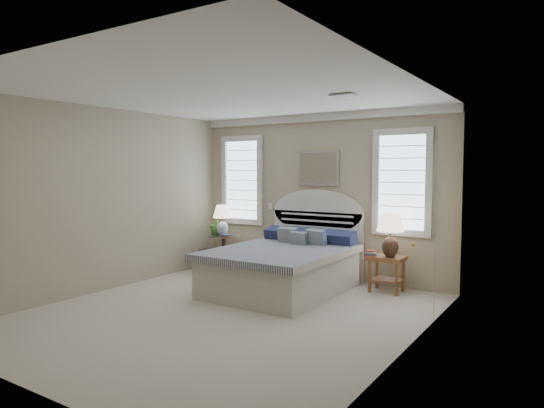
{
  "coord_description": "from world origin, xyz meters",
  "views": [
    {
      "loc": [
        3.69,
        -4.63,
        1.78
      ],
      "look_at": [
        0.05,
        1.0,
        1.31
      ],
      "focal_mm": 32.0,
      "sensor_mm": 36.0,
      "label": 1
    }
  ],
  "objects_px": {
    "lamp_left": "(222,217)",
    "lamp_right": "(390,230)",
    "bed": "(286,264)",
    "side_table_left": "(224,249)",
    "nightstand_right": "(387,266)",
    "floor_pot": "(210,261)"
  },
  "relations": [
    {
      "from": "bed",
      "to": "side_table_left",
      "type": "relative_size",
      "value": 3.61
    },
    {
      "from": "side_table_left",
      "to": "nightstand_right",
      "type": "distance_m",
      "value": 2.95
    },
    {
      "from": "nightstand_right",
      "to": "floor_pot",
      "type": "bearing_deg",
      "value": -174.38
    },
    {
      "from": "side_table_left",
      "to": "nightstand_right",
      "type": "xyz_separation_m",
      "value": [
        2.95,
        0.1,
        -0.0
      ]
    },
    {
      "from": "bed",
      "to": "nightstand_right",
      "type": "xyz_separation_m",
      "value": [
        1.3,
        0.69,
        0.0
      ]
    },
    {
      "from": "nightstand_right",
      "to": "lamp_right",
      "type": "relative_size",
      "value": 0.82
    },
    {
      "from": "side_table_left",
      "to": "floor_pot",
      "type": "distance_m",
      "value": 0.32
    },
    {
      "from": "floor_pot",
      "to": "lamp_right",
      "type": "height_order",
      "value": "lamp_right"
    },
    {
      "from": "bed",
      "to": "lamp_right",
      "type": "xyz_separation_m",
      "value": [
        1.36,
        0.64,
        0.54
      ]
    },
    {
      "from": "nightstand_right",
      "to": "floor_pot",
      "type": "xyz_separation_m",
      "value": [
        -3.1,
        -0.31,
        -0.2
      ]
    },
    {
      "from": "lamp_left",
      "to": "side_table_left",
      "type": "bearing_deg",
      "value": 20.76
    },
    {
      "from": "lamp_left",
      "to": "lamp_right",
      "type": "bearing_deg",
      "value": 1.07
    },
    {
      "from": "side_table_left",
      "to": "nightstand_right",
      "type": "relative_size",
      "value": 1.19
    },
    {
      "from": "bed",
      "to": "side_table_left",
      "type": "bearing_deg",
      "value": 160.26
    },
    {
      "from": "floor_pot",
      "to": "bed",
      "type": "bearing_deg",
      "value": -12.12
    },
    {
      "from": "side_table_left",
      "to": "floor_pot",
      "type": "height_order",
      "value": "side_table_left"
    },
    {
      "from": "floor_pot",
      "to": "nightstand_right",
      "type": "bearing_deg",
      "value": 5.62
    },
    {
      "from": "bed",
      "to": "side_table_left",
      "type": "height_order",
      "value": "bed"
    },
    {
      "from": "bed",
      "to": "floor_pot",
      "type": "xyz_separation_m",
      "value": [
        -1.8,
        0.39,
        -0.2
      ]
    },
    {
      "from": "bed",
      "to": "nightstand_right",
      "type": "distance_m",
      "value": 1.47
    },
    {
      "from": "lamp_left",
      "to": "floor_pot",
      "type": "bearing_deg",
      "value": -123.25
    },
    {
      "from": "bed",
      "to": "lamp_left",
      "type": "xyz_separation_m",
      "value": [
        -1.67,
        0.58,
        0.58
      ]
    }
  ]
}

